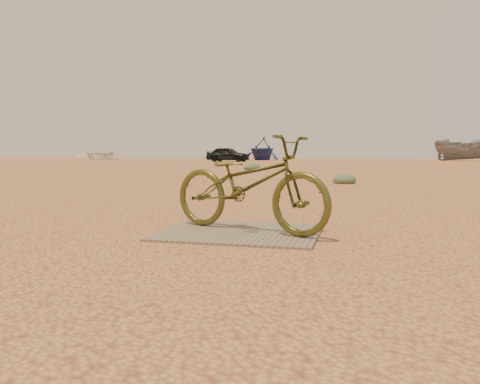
% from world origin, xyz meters
% --- Properties ---
extents(ground, '(120.00, 120.00, 0.00)m').
position_xyz_m(ground, '(0.00, 0.00, 0.00)').
color(ground, tan).
rests_on(ground, ground).
extents(plywood_board, '(1.54, 1.27, 0.02)m').
position_xyz_m(plywood_board, '(-0.58, 0.35, 0.01)').
color(plywood_board, '#7E6D56').
rests_on(plywood_board, ground).
extents(bicycle, '(1.89, 1.20, 0.94)m').
position_xyz_m(bicycle, '(-0.51, 0.40, 0.49)').
color(bicycle, '#4C4C1B').
rests_on(bicycle, plywood_board).
extents(car, '(3.73, 1.79, 1.23)m').
position_xyz_m(car, '(-10.29, 33.88, 0.62)').
color(car, black).
rests_on(car, ground).
extents(boat_near_left, '(6.88, 6.97, 1.18)m').
position_xyz_m(boat_near_left, '(-25.65, 39.40, 0.59)').
color(boat_near_left, white).
rests_on(boat_near_left, ground).
extents(boat_far_left, '(4.95, 5.35, 2.33)m').
position_xyz_m(boat_far_left, '(-8.98, 41.74, 1.16)').
color(boat_far_left, navy).
rests_on(boat_far_left, ground).
extents(boat_mid_right, '(5.77, 3.17, 2.11)m').
position_xyz_m(boat_mid_right, '(9.85, 42.35, 1.06)').
color(boat_mid_right, slate).
rests_on(boat_mid_right, ground).
extents(kale_a, '(0.59, 0.59, 0.32)m').
position_xyz_m(kale_a, '(0.17, 8.15, 0.00)').
color(kale_a, '#5E744D').
rests_on(kale_a, ground).
extents(kale_c, '(0.75, 0.75, 0.41)m').
position_xyz_m(kale_c, '(-4.15, 16.34, 0.00)').
color(kale_c, '#5E744D').
rests_on(kale_c, ground).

